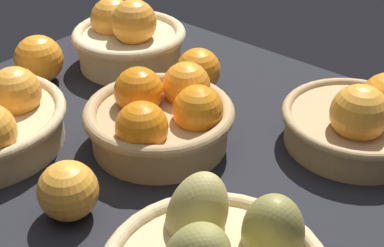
# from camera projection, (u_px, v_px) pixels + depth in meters

# --- Properties ---
(market_tray) EXTENTS (0.84, 0.72, 0.03)m
(market_tray) POSITION_uv_depth(u_px,v_px,m) (170.00, 153.00, 0.82)
(market_tray) COLOR black
(market_tray) RESTS_ON ground
(basket_near_right) EXTENTS (0.21, 0.21, 0.13)m
(basket_near_right) POSITION_uv_depth(u_px,v_px,m) (128.00, 39.00, 1.01)
(basket_near_right) COLOR #D3BC8C
(basket_near_right) RESTS_ON market_tray
(basket_center) EXTENTS (0.22, 0.22, 0.11)m
(basket_center) POSITION_uv_depth(u_px,v_px,m) (162.00, 117.00, 0.79)
(basket_center) COLOR tan
(basket_center) RESTS_ON market_tray
(basket_near_left) EXTENTS (0.21, 0.21, 0.11)m
(basket_near_left) POSITION_uv_depth(u_px,v_px,m) (360.00, 121.00, 0.79)
(basket_near_left) COLOR tan
(basket_near_left) RESTS_ON market_tray
(loose_orange_front_gap) EXTENTS (0.08, 0.08, 0.08)m
(loose_orange_front_gap) POSITION_uv_depth(u_px,v_px,m) (39.00, 59.00, 0.96)
(loose_orange_front_gap) COLOR orange
(loose_orange_front_gap) RESTS_ON market_tray
(loose_orange_back_gap) EXTENTS (0.07, 0.07, 0.07)m
(loose_orange_back_gap) POSITION_uv_depth(u_px,v_px,m) (68.00, 191.00, 0.67)
(loose_orange_back_gap) COLOR #F49E33
(loose_orange_back_gap) RESTS_ON market_tray
(loose_orange_side_gap) EXTENTS (0.08, 0.08, 0.08)m
(loose_orange_side_gap) POSITION_uv_depth(u_px,v_px,m) (198.00, 70.00, 0.93)
(loose_orange_side_gap) COLOR orange
(loose_orange_side_gap) RESTS_ON market_tray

